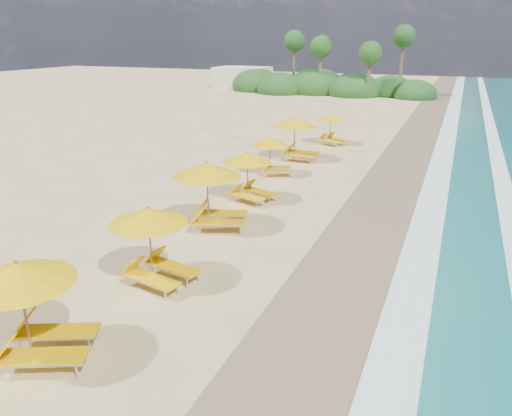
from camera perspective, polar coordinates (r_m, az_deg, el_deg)
The scene contains 12 objects.
ground at distance 17.35m, azimuth 0.00°, elevation -3.74°, with size 160.00×160.00×0.00m, color #D7BE7E.
wet_sand at distance 16.37m, azimuth 13.11°, elevation -5.75°, with size 4.00×160.00×0.01m, color #816B4D.
surf_foam at distance 16.23m, azimuth 22.58°, elevation -6.96°, with size 4.00×160.00×0.01m.
station_2 at distance 11.76m, azimuth -24.71°, elevation -10.25°, with size 3.22×3.20×2.45m.
station_3 at distance 14.25m, azimuth -11.78°, elevation -3.81°, with size 2.81×2.69×2.34m.
station_4 at distance 18.03m, azimuth -5.07°, elevation 1.99°, with size 3.31×3.25×2.57m.
station_5 at distance 21.09m, azimuth -0.67°, elevation 4.04°, with size 2.75×2.69×2.17m.
station_6 at distance 25.20m, azimuth 2.02°, elevation 6.37°, with size 2.61×2.59×1.99m.
station_7 at distance 28.37m, azimuth 4.91°, elevation 8.37°, with size 2.69×2.48×2.48m.
station_8 at distance 32.89m, azimuth 8.88°, elevation 9.31°, with size 2.70×2.70×2.04m.
treeline at distance 62.60m, azimuth 7.88°, elevation 14.01°, with size 25.80×8.80×9.74m.
beach_building at distance 68.94m, azimuth -1.60°, elevation 15.01°, with size 7.00×5.00×2.80m, color beige.
Camera 1 is at (6.13, -14.71, 6.86)m, focal length 34.19 mm.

